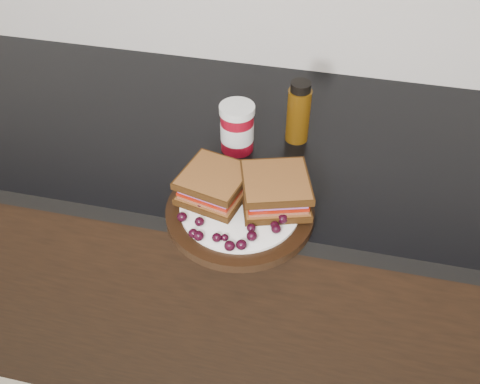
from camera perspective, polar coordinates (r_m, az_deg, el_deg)
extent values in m
cube|color=black|center=(1.56, -3.15, -7.08)|extent=(3.96, 0.58, 0.86)
cube|color=black|center=(1.25, -3.92, 6.31)|extent=(3.98, 0.60, 0.04)
cylinder|color=black|center=(1.01, 0.00, -2.12)|extent=(0.28, 0.28, 0.02)
ellipsoid|color=black|center=(0.97, -6.20, -2.65)|extent=(0.02, 0.02, 0.02)
ellipsoid|color=black|center=(0.96, -4.35, -3.18)|extent=(0.02, 0.02, 0.02)
ellipsoid|color=black|center=(0.94, -5.02, -4.41)|extent=(0.02, 0.02, 0.02)
ellipsoid|color=black|center=(0.94, -4.44, -4.69)|extent=(0.02, 0.02, 0.02)
ellipsoid|color=black|center=(0.93, -2.50, -4.88)|extent=(0.02, 0.02, 0.02)
ellipsoid|color=black|center=(0.94, -1.64, -4.88)|extent=(0.01, 0.01, 0.01)
ellipsoid|color=black|center=(0.92, -1.12, -5.76)|extent=(0.02, 0.02, 0.02)
ellipsoid|color=black|center=(0.92, 0.15, -5.64)|extent=(0.02, 0.02, 0.02)
ellipsoid|color=black|center=(0.93, 1.27, -4.72)|extent=(0.02, 0.02, 0.02)
ellipsoid|color=black|center=(0.95, 1.20, -3.85)|extent=(0.02, 0.02, 0.02)
ellipsoid|color=black|center=(0.95, 3.87, -3.95)|extent=(0.02, 0.02, 0.02)
ellipsoid|color=black|center=(0.96, 3.71, -3.55)|extent=(0.02, 0.02, 0.01)
ellipsoid|color=black|center=(0.97, 4.56, -2.86)|extent=(0.02, 0.02, 0.02)
ellipsoid|color=black|center=(0.99, 5.45, -1.73)|extent=(0.02, 0.02, 0.01)
ellipsoid|color=black|center=(1.00, 4.74, -0.80)|extent=(0.02, 0.02, 0.02)
ellipsoid|color=black|center=(1.00, 3.60, -1.06)|extent=(0.02, 0.02, 0.02)
ellipsoid|color=black|center=(1.05, -1.07, 1.58)|extent=(0.02, 0.02, 0.02)
ellipsoid|color=black|center=(1.03, -2.56, 0.91)|extent=(0.02, 0.02, 0.02)
ellipsoid|color=black|center=(1.04, -3.61, 1.09)|extent=(0.02, 0.02, 0.02)
ellipsoid|color=black|center=(1.02, -3.65, 0.14)|extent=(0.02, 0.02, 0.02)
ellipsoid|color=black|center=(1.01, -3.87, -0.61)|extent=(0.02, 0.02, 0.02)
ellipsoid|color=black|center=(0.99, -4.27, -1.68)|extent=(0.02, 0.02, 0.02)
ellipsoid|color=black|center=(1.02, -2.87, 0.35)|extent=(0.02, 0.02, 0.02)
ellipsoid|color=black|center=(1.04, -3.73, 1.11)|extent=(0.02, 0.02, 0.02)
ellipsoid|color=black|center=(1.01, -3.89, -0.16)|extent=(0.02, 0.02, 0.02)
cylinder|color=maroon|center=(1.14, -0.31, 6.85)|extent=(0.08, 0.08, 0.11)
cylinder|color=#462A07|center=(1.16, 6.26, 8.51)|extent=(0.07, 0.07, 0.14)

